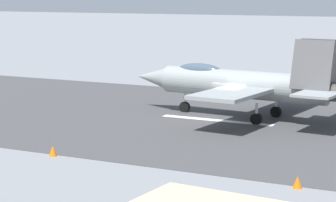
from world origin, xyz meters
The scene contains 6 objects.
ground_plane centered at (0.00, 0.00, 0.00)m, with size 400.00×400.00×0.00m, color gray.
runway_strip centered at (-0.02, 0.00, 0.01)m, with size 240.00×26.00×0.02m.
fighter_jet centered at (-0.67, -1.57, 2.43)m, with size 16.43×13.52×5.62m.
crew_person centered at (10.42, -11.98, 0.87)m, with size 0.67×0.41×1.73m.
marker_cone_near centered at (-8.90, 13.25, 0.28)m, with size 0.44×0.44×0.55m, color orange.
marker_cone_mid centered at (4.36, 13.25, 0.28)m, with size 0.44×0.44×0.55m, color orange.
Camera 1 is at (-17.03, 41.87, 8.58)m, focal length 73.05 mm.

